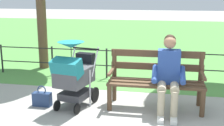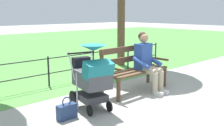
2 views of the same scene
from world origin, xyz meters
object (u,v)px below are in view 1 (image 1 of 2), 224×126
(park_bench, at_px, (156,77))
(stroller, at_px, (74,74))
(person_on_bench, at_px, (169,73))
(handbag, at_px, (42,99))

(park_bench, bearing_deg, stroller, 12.07)
(park_bench, height_order, stroller, stroller)
(person_on_bench, xyz_separation_m, handbag, (2.14, 0.14, -0.55))
(park_bench, distance_m, stroller, 1.39)
(handbag, bearing_deg, park_bench, -169.47)
(stroller, distance_m, handbag, 0.74)
(person_on_bench, distance_m, stroller, 1.57)
(park_bench, relative_size, stroller, 1.40)
(park_bench, bearing_deg, person_on_bench, 132.70)
(stroller, bearing_deg, park_bench, -167.93)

